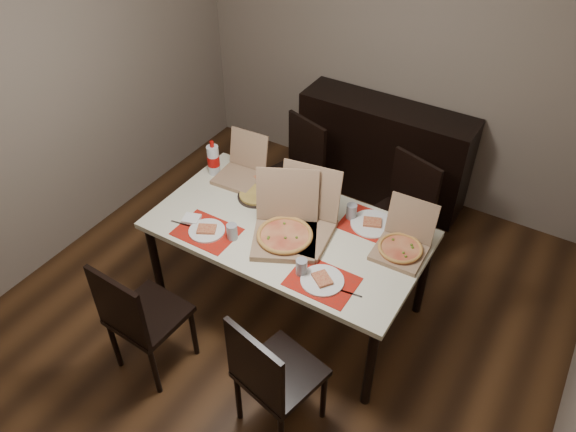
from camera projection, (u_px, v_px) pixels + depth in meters
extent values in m
cube|color=#472A15|center=(276.00, 320.00, 4.08)|extent=(3.80, 4.00, 0.02)
cube|color=gray|center=(406.00, 50.00, 4.55)|extent=(3.80, 0.02, 2.60)
cube|color=gray|center=(47.00, 92.00, 4.00)|extent=(0.02, 4.00, 2.60)
cube|color=black|center=(383.00, 152.00, 4.95)|extent=(1.50, 0.40, 0.90)
cube|color=beige|center=(288.00, 230.00, 3.72)|extent=(1.80, 1.00, 0.04)
cylinder|color=black|center=(156.00, 264.00, 4.01)|extent=(0.06, 0.06, 0.71)
cylinder|color=black|center=(370.00, 367.00, 3.34)|extent=(0.06, 0.06, 0.71)
cylinder|color=black|center=(228.00, 199.00, 4.58)|extent=(0.06, 0.06, 0.71)
cylinder|color=black|center=(423.00, 276.00, 3.91)|extent=(0.06, 0.06, 0.71)
cube|color=black|center=(149.00, 315.00, 3.52)|extent=(0.44, 0.44, 0.04)
cube|color=black|center=(118.00, 308.00, 3.24)|extent=(0.42, 0.05, 0.46)
cylinder|color=black|center=(115.00, 344.00, 3.64)|extent=(0.04, 0.04, 0.43)
cylinder|color=black|center=(155.00, 371.00, 3.48)|extent=(0.04, 0.04, 0.43)
cylinder|color=black|center=(154.00, 309.00, 3.87)|extent=(0.04, 0.04, 0.43)
cylinder|color=black|center=(194.00, 333.00, 3.71)|extent=(0.04, 0.04, 0.43)
cube|color=black|center=(281.00, 373.00, 3.20)|extent=(0.50, 0.50, 0.04)
cube|color=black|center=(255.00, 367.00, 2.93)|extent=(0.42, 0.12, 0.46)
cylinder|color=black|center=(238.00, 397.00, 3.34)|extent=(0.04, 0.04, 0.43)
cylinder|color=black|center=(281.00, 361.00, 3.54)|extent=(0.04, 0.04, 0.43)
cylinder|color=black|center=(324.00, 396.00, 3.35)|extent=(0.04, 0.04, 0.43)
cube|color=black|center=(289.00, 178.00, 4.64)|extent=(0.53, 0.53, 0.04)
cube|color=black|center=(307.00, 145.00, 4.57)|extent=(0.41, 0.16, 0.46)
cylinder|color=black|center=(319.00, 202.00, 4.77)|extent=(0.04, 0.04, 0.43)
cylinder|color=black|center=(291.00, 183.00, 4.98)|extent=(0.04, 0.04, 0.43)
cylinder|color=black|center=(287.00, 220.00, 4.59)|extent=(0.04, 0.04, 0.43)
cylinder|color=black|center=(259.00, 199.00, 4.80)|extent=(0.04, 0.04, 0.43)
cube|color=black|center=(394.00, 221.00, 4.22)|extent=(0.53, 0.53, 0.04)
cube|color=black|center=(415.00, 185.00, 4.16)|extent=(0.41, 0.16, 0.46)
cylinder|color=black|center=(423.00, 246.00, 4.36)|extent=(0.04, 0.04, 0.43)
cylinder|color=black|center=(388.00, 223.00, 4.57)|extent=(0.04, 0.04, 0.43)
cylinder|color=black|center=(392.00, 267.00, 4.18)|extent=(0.04, 0.04, 0.43)
cylinder|color=black|center=(357.00, 242.00, 4.39)|extent=(0.04, 0.04, 0.43)
cube|color=#B8160C|center=(207.00, 232.00, 3.67)|extent=(0.40, 0.30, 0.00)
cylinder|color=white|center=(207.00, 231.00, 3.67)|extent=(0.24, 0.24, 0.01)
cube|color=tan|center=(207.00, 229.00, 3.66)|extent=(0.15, 0.14, 0.02)
cylinder|color=#91939A|center=(232.00, 232.00, 3.59)|extent=(0.07, 0.07, 0.11)
cube|color=#B2B2B7|center=(184.00, 225.00, 3.73)|extent=(0.20, 0.04, 0.00)
cube|color=white|center=(191.00, 219.00, 3.76)|extent=(0.13, 0.13, 0.02)
cube|color=#B8160C|center=(322.00, 281.00, 3.33)|extent=(0.40, 0.30, 0.00)
cylinder|color=white|center=(322.00, 280.00, 3.33)|extent=(0.26, 0.26, 0.01)
cube|color=tan|center=(322.00, 279.00, 3.32)|extent=(0.15, 0.14, 0.02)
cylinder|color=#91939A|center=(302.00, 267.00, 3.35)|extent=(0.07, 0.07, 0.11)
cube|color=#B2B2B7|center=(346.00, 292.00, 3.27)|extent=(0.20, 0.04, 0.00)
cube|color=#B8160C|center=(263.00, 181.00, 4.10)|extent=(0.40, 0.30, 0.00)
cylinder|color=white|center=(263.00, 181.00, 4.09)|extent=(0.24, 0.24, 0.01)
cube|color=tan|center=(263.00, 179.00, 4.08)|extent=(0.15, 0.13, 0.02)
cylinder|color=#91939A|center=(280.00, 185.00, 3.98)|extent=(0.07, 0.07, 0.11)
cube|color=#B2B2B7|center=(243.00, 173.00, 4.18)|extent=(0.20, 0.04, 0.00)
cube|color=white|center=(248.00, 171.00, 4.18)|extent=(0.13, 0.13, 0.02)
cube|color=#B8160C|center=(372.00, 225.00, 3.73)|extent=(0.40, 0.30, 0.00)
cylinder|color=white|center=(372.00, 224.00, 3.72)|extent=(0.29, 0.29, 0.01)
cube|color=tan|center=(372.00, 222.00, 3.71)|extent=(0.15, 0.13, 0.02)
cylinder|color=#91939A|center=(351.00, 211.00, 3.75)|extent=(0.07, 0.07, 0.11)
cube|color=#B2B2B7|center=(390.00, 230.00, 3.69)|extent=(0.20, 0.04, 0.00)
cube|color=white|center=(279.00, 236.00, 3.63)|extent=(0.16, 0.16, 0.02)
cube|color=#8E6E52|center=(285.00, 239.00, 3.59)|extent=(0.54, 0.54, 0.04)
cube|color=#8E6E52|center=(287.00, 195.00, 3.61)|extent=(0.40, 0.26, 0.36)
cylinder|color=tan|center=(285.00, 236.00, 3.57)|extent=(0.46, 0.46, 0.02)
cube|color=#8E6E52|center=(400.00, 252.00, 3.51)|extent=(0.32, 0.32, 0.03)
cube|color=#8E6E52|center=(412.00, 219.00, 3.51)|extent=(0.31, 0.08, 0.28)
cylinder|color=tan|center=(400.00, 249.00, 3.49)|extent=(0.27, 0.27, 0.02)
cube|color=#8E6E52|center=(239.00, 177.00, 4.11)|extent=(0.33, 0.33, 0.03)
cube|color=#8E6E52|center=(249.00, 149.00, 4.12)|extent=(0.31, 0.09, 0.28)
cube|color=#8E6E52|center=(299.00, 234.00, 3.63)|extent=(0.46, 0.46, 0.04)
cube|color=#8E6E52|center=(311.00, 191.00, 3.64)|extent=(0.41, 0.15, 0.36)
cylinder|color=black|center=(256.00, 196.00, 3.95)|extent=(0.26, 0.26, 0.01)
cylinder|color=gold|center=(256.00, 195.00, 3.95)|extent=(0.23, 0.23, 0.02)
imported|color=white|center=(316.00, 211.00, 3.82)|extent=(0.11, 0.11, 0.03)
cylinder|color=silver|center=(213.00, 160.00, 4.11)|extent=(0.09, 0.09, 0.23)
cylinder|color=#AD0B08|center=(213.00, 160.00, 4.12)|extent=(0.09, 0.09, 0.08)
cylinder|color=#AD0B08|center=(212.00, 144.00, 4.03)|extent=(0.03, 0.03, 0.04)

